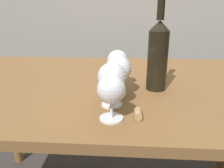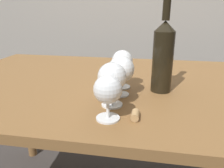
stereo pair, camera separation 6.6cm
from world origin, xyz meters
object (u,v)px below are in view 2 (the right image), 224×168
object	(u,v)px
wine_glass_rose	(112,77)
wine_glass_white	(121,69)
wine_bottle	(163,55)
cork	(135,115)
wine_glass_chardonnay	(122,61)
wine_glass_pinot	(108,90)

from	to	relation	value
wine_glass_rose	wine_glass_white	size ratio (longest dim) A/B	0.99
wine_bottle	cork	distance (m)	0.27
wine_glass_chardonnay	wine_glass_white	bearing A→B (deg)	-85.10
wine_bottle	cork	world-z (taller)	wine_bottle
wine_glass_pinot	cork	world-z (taller)	wine_glass_pinot
wine_glass_rose	wine_glass_chardonnay	xyz separation A→B (m)	(0.01, 0.17, 0.01)
wine_glass_pinot	wine_glass_chardonnay	world-z (taller)	wine_glass_chardonnay
wine_glass_white	wine_glass_chardonnay	size ratio (longest dim) A/B	0.96
wine_glass_chardonnay	wine_bottle	bearing A→B (deg)	-3.84
wine_glass_pinot	wine_glass_chardonnay	distance (m)	0.26
wine_glass_pinot	wine_glass_chardonnay	bearing A→B (deg)	88.94
wine_glass_rose	wine_glass_pinot	bearing A→B (deg)	-87.17
wine_glass_chardonnay	cork	size ratio (longest dim) A/B	3.41
wine_glass_rose	wine_glass_white	world-z (taller)	wine_glass_white
wine_glass_rose	wine_bottle	world-z (taller)	wine_bottle
wine_glass_chardonnay	cork	bearing A→B (deg)	-74.25
wine_glass_pinot	wine_bottle	size ratio (longest dim) A/B	0.37
wine_glass_rose	wine_bottle	size ratio (longest dim) A/B	0.40
wine_glass_rose	wine_bottle	xyz separation A→B (m)	(0.15, 0.16, 0.04)
wine_bottle	wine_glass_rose	bearing A→B (deg)	-134.21
wine_glass_pinot	wine_glass_rose	world-z (taller)	wine_glass_rose
wine_glass_pinot	wine_bottle	world-z (taller)	wine_bottle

